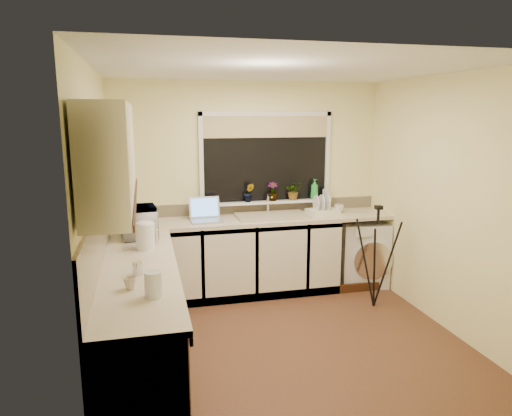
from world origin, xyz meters
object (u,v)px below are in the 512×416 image
Objects in this scene: steel_jar at (137,268)px; microwave at (139,222)px; cup_left at (130,283)px; soap_bottle_green at (314,189)px; laptop at (206,214)px; dish_rack at (323,211)px; kettle at (145,236)px; plant_c at (272,191)px; plant_b at (249,193)px; tripod at (376,257)px; washing_machine at (362,252)px; cup_back at (339,208)px; soap_bottle_clear at (327,192)px; plant_d at (294,191)px; glass_jug at (153,284)px.

microwave is (0.01, 1.18, 0.09)m from steel_jar.
cup_left is (-0.06, -1.46, -0.10)m from microwave.
soap_bottle_green is (2.10, 1.89, 0.22)m from steel_jar.
microwave reaches higher than laptop.
dish_rack is at bearing 0.27° from laptop.
plant_c is (1.50, 1.21, 0.15)m from kettle.
plant_b reaches higher than steel_jar.
microwave is (-0.05, 0.48, 0.03)m from kettle.
microwave is at bearing -161.07° from soap_bottle_green.
kettle is 1.00× the size of plant_c.
washing_machine is at bearing 77.83° from tripod.
laptop reaches higher than cup_back.
soap_bottle_green is (-0.05, 0.17, 0.25)m from dish_rack.
laptop is 1.39m from soap_bottle_green.
dish_rack is 2.21m from microwave.
plant_b is at bearing 172.58° from cup_back.
dish_rack is 2.01× the size of soap_bottle_clear.
plant_d is at bearing 141.26° from dish_rack.
steel_jar is at bearing -143.48° from cup_back.
kettle is at bearing -151.64° from soap_bottle_clear.
steel_jar is 0.45× the size of plant_c.
washing_machine is 1.36m from plant_c.
steel_jar is 2.48m from plant_c.
kettle is (-2.60, -0.98, 0.62)m from washing_machine.
microwave is at bearing -154.91° from plant_c.
kettle is at bearing -155.34° from cup_back.
laptop is 1.20m from kettle.
glass_jug is at bearing -107.26° from laptop.
soap_bottle_green reaches higher than washing_machine.
kettle is 0.49m from microwave.
tripod is 1.17m from soap_bottle_green.
tripod is 9.22× the size of cup_back.
plant_b is at bearing 179.28° from soap_bottle_clear.
cup_left is (-1.88, -2.18, -0.22)m from plant_d.
tripod is 11.12× the size of steel_jar.
plant_b is at bearing 63.51° from glass_jug.
kettle is 0.91× the size of soap_bottle_green.
laptop is 0.70× the size of microwave.
soap_bottle_clear is at bearing -2.36° from plant_c.
soap_bottle_clear is at bearing 43.13° from cup_left.
plant_b is (-0.87, 0.16, 0.23)m from dish_rack.
soap_bottle_green is (1.36, 0.20, 0.21)m from laptop.
steel_jar is at bearing -137.93° from soap_bottle_green.
microwave is 2.30× the size of plant_d.
plant_d is (0.56, 0.01, -0.00)m from plant_b.
plant_c is at bearing 13.27° from laptop.
kettle is 2.49m from soap_bottle_clear.
plant_d is (1.77, 1.20, 0.15)m from kettle.
laptop is 1.62× the size of plant_d.
washing_machine is 1.61m from plant_b.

